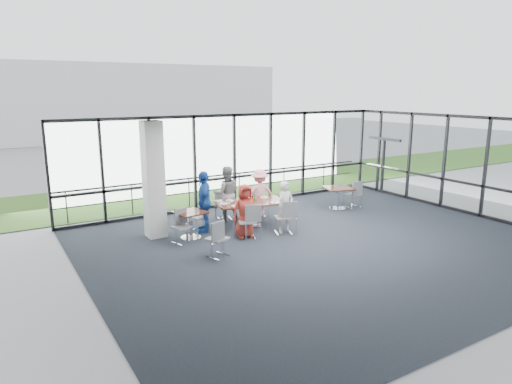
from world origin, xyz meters
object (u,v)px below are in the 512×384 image
structural_column (153,180)px  side_table_left (190,217)px  diner_far_right (260,193)px  chair_spare_la (217,239)px  diner_near_left (245,211)px  chair_main_nl (247,222)px  chair_main_fr (258,203)px  chair_main_end (200,217)px  chair_main_nr (283,217)px  chair_spare_lb (181,227)px  main_table (251,205)px  diner_far_left (226,194)px  side_table_right (338,191)px  chair_spare_r (353,194)px  diner_end (204,201)px  chair_main_fl (225,206)px  diner_near_right (285,207)px

structural_column → side_table_left: 1.41m
structural_column → side_table_left: size_ratio=3.67×
diner_far_right → chair_spare_la: bearing=57.1°
diner_near_left → diner_far_right: size_ratio=0.97×
chair_main_nl → chair_main_fr: (1.45, 1.76, -0.06)m
chair_main_end → chair_main_nr: bearing=49.8°
chair_spare_lb → chair_main_fr: bearing=-176.6°
main_table → diner_far_left: size_ratio=1.30×
side_table_left → side_table_right: bearing=3.2°
diner_far_left → diner_far_right: 1.11m
chair_main_end → chair_spare_r: size_ratio=0.89×
diner_end → chair_main_nl: size_ratio=1.85×
structural_column → chair_main_nr: 3.75m
diner_end → chair_main_fl: (1.07, 0.82, -0.47)m
diner_near_left → chair_main_fr: bearing=55.5°
chair_main_fl → chair_main_end: size_ratio=1.02×
main_table → chair_main_nr: bearing=-58.1°
chair_main_fl → chair_main_nl: bearing=92.9°
diner_near_right → chair_main_nl: bearing=171.5°
diner_far_left → chair_main_fr: (1.10, -0.12, -0.43)m
chair_main_nr → chair_spare_la: chair_main_nr is taller
structural_column → side_table_left: structural_column is taller
side_table_right → diner_far_right: size_ratio=0.72×
diner_end → chair_main_end: size_ratio=2.17×
chair_spare_lb → chair_spare_r: 6.52m
side_table_right → chair_spare_r: bearing=-9.8°
chair_spare_r → chair_main_nr: bearing=-157.8°
side_table_right → chair_main_fl: chair_main_fl is taller
side_table_right → chair_spare_la: 5.94m
side_table_left → structural_column: bearing=139.2°
main_table → chair_main_nl: bearing=-114.6°
diner_near_right → chair_main_fr: size_ratio=1.78×
main_table → side_table_right: 3.57m
chair_main_nl → main_table: bearing=76.3°
chair_main_fr → chair_main_end: size_ratio=1.02×
diner_far_left → chair_main_end: size_ratio=2.09×
diner_near_right → chair_spare_lb: bearing=163.3°
chair_main_nl → chair_spare_r: size_ratio=1.04×
diner_near_left → diner_near_right: diner_near_left is taller
chair_main_end → chair_spare_la: chair_spare_la is taller
diner_near_left → chair_main_fr: (1.44, 1.62, -0.33)m
diner_far_right → chair_main_nr: (-0.34, -1.83, -0.30)m
diner_near_left → chair_main_fr: diner_near_left is taller
side_table_right → chair_spare_r: chair_spare_r is taller
diner_far_left → chair_spare_la: (-1.69, -2.74, -0.39)m
diner_far_left → chair_main_end: diner_far_left is taller
diner_far_left → chair_main_fr: size_ratio=2.04×
chair_spare_la → chair_main_nr: bearing=-4.4°
diner_far_right → chair_main_fr: diner_far_right is taller
diner_far_right → chair_spare_r: bearing=-176.1°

